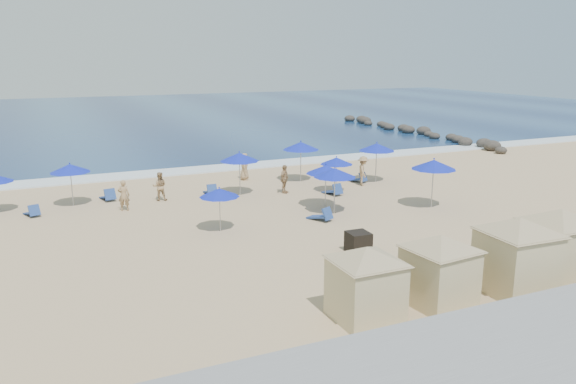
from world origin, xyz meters
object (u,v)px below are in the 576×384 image
(cabana_2, at_px, (518,245))
(umbrella_4, at_px, (335,173))
(umbrella_6, at_px, (326,169))
(umbrella_8, at_px, (377,147))
(umbrella_2, at_px, (219,193))
(umbrella_9, at_px, (434,165))
(beachgoer_2, at_px, (284,179))
(umbrella_3, at_px, (239,157))
(cabana_0, at_px, (366,274))
(cabana_3, at_px, (559,235))
(rock_jetty, at_px, (414,131))
(umbrella_1, at_px, (70,168))
(umbrella_7, at_px, (301,146))
(beachgoer_0, at_px, (124,195))
(beachgoer_1, at_px, (160,186))
(umbrella_5, at_px, (337,161))
(cabana_1, at_px, (440,261))
(beachgoer_3, at_px, (363,171))
(beachgoer_4, at_px, (244,167))
(trash_bin, at_px, (358,242))

(cabana_2, relative_size, umbrella_4, 1.88)
(umbrella_6, height_order, umbrella_8, umbrella_8)
(umbrella_2, bearing_deg, umbrella_9, -3.14)
(beachgoer_2, bearing_deg, umbrella_6, -122.95)
(cabana_2, bearing_deg, umbrella_3, 103.42)
(cabana_0, xyz_separation_m, cabana_3, (8.10, -0.12, 0.20))
(umbrella_9, height_order, beachgoer_2, umbrella_9)
(rock_jetty, relative_size, umbrella_8, 10.10)
(umbrella_1, distance_m, umbrella_3, 9.29)
(umbrella_7, height_order, beachgoer_0, umbrella_7)
(cabana_2, bearing_deg, beachgoer_1, 116.03)
(beachgoer_1, bearing_deg, umbrella_5, -179.71)
(umbrella_4, relative_size, beachgoer_2, 1.46)
(umbrella_5, bearing_deg, cabana_3, -86.84)
(cabana_1, height_order, beachgoer_0, cabana_1)
(umbrella_4, height_order, beachgoer_3, umbrella_4)
(cabana_2, height_order, umbrella_9, cabana_2)
(beachgoer_4, bearing_deg, cabana_2, -152.43)
(beachgoer_2, distance_m, beachgoer_4, 4.59)
(umbrella_6, bearing_deg, trash_bin, -106.88)
(cabana_2, xyz_separation_m, umbrella_4, (-0.93, 11.34, 0.48))
(umbrella_2, distance_m, umbrella_4, 6.36)
(umbrella_1, xyz_separation_m, beachgoer_4, (10.85, 2.44, -1.21))
(rock_jetty, distance_m, umbrella_3, 30.90)
(cabana_1, height_order, umbrella_1, cabana_1)
(cabana_3, bearing_deg, cabana_1, 179.21)
(rock_jetty, relative_size, cabana_1, 6.37)
(umbrella_3, xyz_separation_m, umbrella_5, (5.47, -1.78, -0.35))
(umbrella_7, bearing_deg, umbrella_5, -80.55)
(umbrella_1, bearing_deg, beachgoer_4, 12.66)
(beachgoer_3, bearing_deg, umbrella_5, 135.55)
(beachgoer_4, bearing_deg, beachgoer_1, 138.09)
(cabana_2, xyz_separation_m, umbrella_7, (0.78, 19.00, 0.64))
(umbrella_1, bearing_deg, umbrella_3, -8.60)
(beachgoer_0, xyz_separation_m, beachgoer_3, (14.73, -0.03, 0.10))
(cabana_0, bearing_deg, umbrella_4, 65.82)
(umbrella_6, bearing_deg, cabana_3, -76.21)
(umbrella_1, bearing_deg, cabana_3, -49.75)
(umbrella_8, bearing_deg, umbrella_7, 153.47)
(trash_bin, bearing_deg, cabana_3, -44.67)
(umbrella_2, bearing_deg, umbrella_1, 128.19)
(cabana_0, bearing_deg, beachgoer_2, 74.87)
(umbrella_1, distance_m, umbrella_4, 14.28)
(umbrella_3, bearing_deg, umbrella_7, 21.20)
(umbrella_3, height_order, umbrella_7, umbrella_7)
(cabana_0, bearing_deg, beachgoer_3, 58.66)
(trash_bin, xyz_separation_m, umbrella_1, (-10.36, 12.87, 1.66))
(beachgoer_1, bearing_deg, beachgoer_3, -172.57)
(umbrella_1, height_order, umbrella_3, umbrella_3)
(umbrella_4, bearing_deg, umbrella_6, 84.41)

